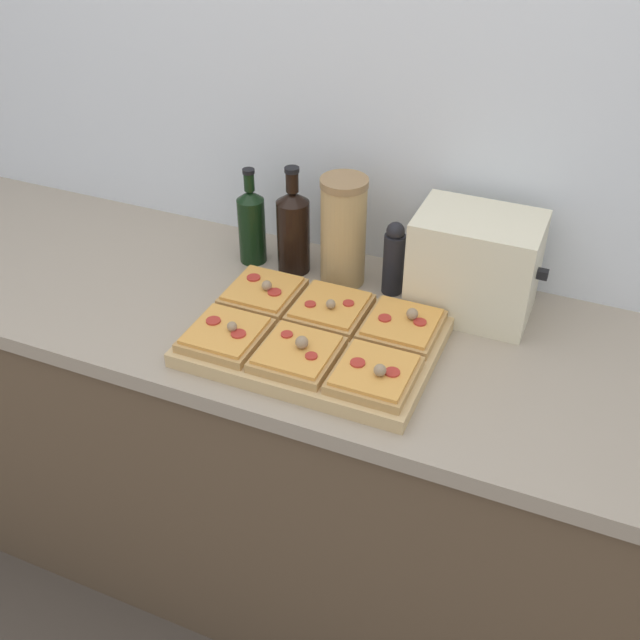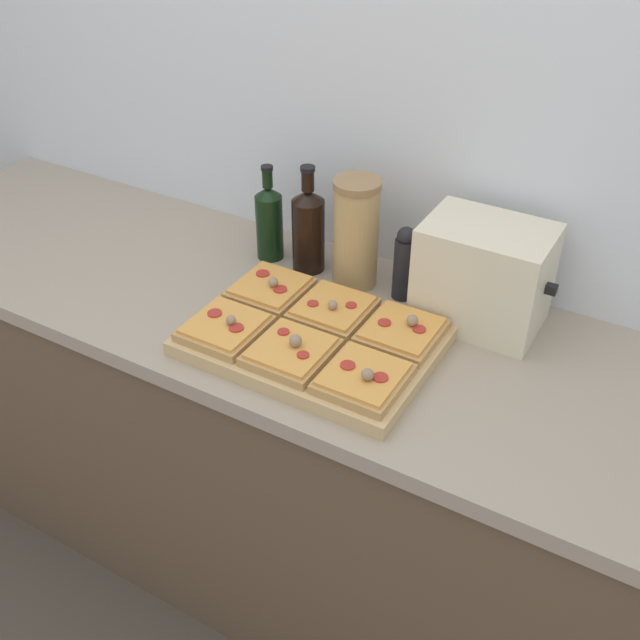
# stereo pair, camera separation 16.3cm
# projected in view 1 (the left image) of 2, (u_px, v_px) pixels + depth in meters

# --- Properties ---
(wall_back) EXTENTS (6.00, 0.06, 2.50)m
(wall_back) POSITION_uv_depth(u_px,v_px,m) (381.00, 136.00, 1.80)
(wall_back) COLOR silver
(wall_back) RESTS_ON ground_plane
(kitchen_counter) EXTENTS (2.63, 0.67, 0.93)m
(kitchen_counter) POSITION_uv_depth(u_px,v_px,m) (323.00, 464.00, 1.99)
(kitchen_counter) COLOR brown
(kitchen_counter) RESTS_ON ground_plane
(cutting_board) EXTENTS (0.53, 0.38, 0.03)m
(cutting_board) POSITION_uv_depth(u_px,v_px,m) (315.00, 341.00, 1.63)
(cutting_board) COLOR tan
(cutting_board) RESTS_ON kitchen_counter
(pizza_slice_back_left) EXTENTS (0.16, 0.17, 0.05)m
(pizza_slice_back_left) POSITION_uv_depth(u_px,v_px,m) (263.00, 292.00, 1.73)
(pizza_slice_back_left) COLOR tan
(pizza_slice_back_left) RESTS_ON cutting_board
(pizza_slice_back_center) EXTENTS (0.16, 0.17, 0.05)m
(pizza_slice_back_center) POSITION_uv_depth(u_px,v_px,m) (330.00, 308.00, 1.68)
(pizza_slice_back_center) COLOR tan
(pizza_slice_back_center) RESTS_ON cutting_board
(pizza_slice_back_right) EXTENTS (0.16, 0.17, 0.05)m
(pizza_slice_back_right) POSITION_uv_depth(u_px,v_px,m) (402.00, 325.00, 1.63)
(pizza_slice_back_right) COLOR tan
(pizza_slice_back_right) RESTS_ON cutting_board
(pizza_slice_front_left) EXTENTS (0.16, 0.17, 0.05)m
(pizza_slice_front_left) POSITION_uv_depth(u_px,v_px,m) (226.00, 334.00, 1.60)
(pizza_slice_front_left) COLOR tan
(pizza_slice_front_left) RESTS_ON cutting_board
(pizza_slice_front_center) EXTENTS (0.16, 0.17, 0.06)m
(pizza_slice_front_center) POSITION_uv_depth(u_px,v_px,m) (298.00, 353.00, 1.55)
(pizza_slice_front_center) COLOR tan
(pizza_slice_front_center) RESTS_ON cutting_board
(pizza_slice_front_right) EXTENTS (0.16, 0.17, 0.05)m
(pizza_slice_front_right) POSITION_uv_depth(u_px,v_px,m) (375.00, 374.00, 1.49)
(pizza_slice_front_right) COLOR tan
(pizza_slice_front_right) RESTS_ON cutting_board
(olive_oil_bottle) EXTENTS (0.07, 0.07, 0.25)m
(olive_oil_bottle) POSITION_uv_depth(u_px,v_px,m) (252.00, 224.00, 1.88)
(olive_oil_bottle) COLOR black
(olive_oil_bottle) RESTS_ON kitchen_counter
(wine_bottle) EXTENTS (0.08, 0.08, 0.28)m
(wine_bottle) POSITION_uv_depth(u_px,v_px,m) (293.00, 229.00, 1.84)
(wine_bottle) COLOR black
(wine_bottle) RESTS_ON kitchen_counter
(grain_jar_tall) EXTENTS (0.11, 0.11, 0.27)m
(grain_jar_tall) POSITION_uv_depth(u_px,v_px,m) (343.00, 231.00, 1.78)
(grain_jar_tall) COLOR tan
(grain_jar_tall) RESTS_ON kitchen_counter
(pepper_mill) EXTENTS (0.05, 0.05, 0.19)m
(pepper_mill) POSITION_uv_depth(u_px,v_px,m) (394.00, 259.00, 1.77)
(pepper_mill) COLOR black
(pepper_mill) RESTS_ON kitchen_counter
(toaster_oven) EXTENTS (0.30, 0.19, 0.24)m
(toaster_oven) POSITION_uv_depth(u_px,v_px,m) (475.00, 265.00, 1.69)
(toaster_oven) COLOR beige
(toaster_oven) RESTS_ON kitchen_counter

